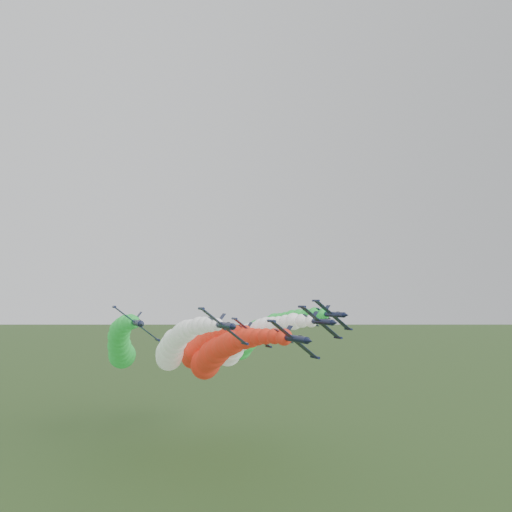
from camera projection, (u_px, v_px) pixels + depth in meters
The scene contains 6 objects.
jet_lead at pixel (214, 356), 136.45m from camera, with size 16.26×87.57×21.31m.
jet_inner_left at pixel (173, 348), 140.43m from camera, with size 16.02×87.32×21.06m.
jet_inner_right at pixel (239, 344), 151.30m from camera, with size 16.29×87.60×21.34m.
jet_outer_left at pixel (121, 346), 145.58m from camera, with size 16.29×87.59×21.33m.
jet_outer_right at pixel (251, 338), 161.97m from camera, with size 16.41×87.72×21.46m.
jet_trail at pixel (199, 349), 160.83m from camera, with size 15.77×87.08×20.82m.
Camera 1 is at (-39.74, -91.66, 47.22)m, focal length 35.00 mm.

